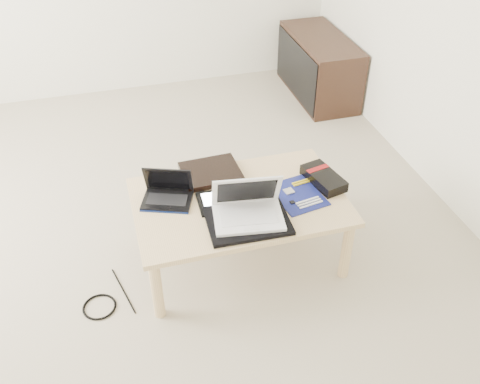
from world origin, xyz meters
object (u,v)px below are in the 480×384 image
object	(u,v)px
netbook	(167,194)
gpu_box	(323,178)
media_cabinet	(318,67)
white_laptop	(248,208)
coffee_table	(239,207)

from	to	relation	value
netbook	gpu_box	world-z (taller)	netbook
media_cabinet	white_laptop	world-z (taller)	white_laptop
media_cabinet	white_laptop	xyz separation A→B (m)	(-1.16, -1.87, 0.22)
white_laptop	gpu_box	size ratio (longest dim) A/B	1.28
media_cabinet	gpu_box	size ratio (longest dim) A/B	3.12
media_cabinet	gpu_box	world-z (taller)	media_cabinet
netbook	gpu_box	distance (m)	0.84
white_laptop	gpu_box	distance (m)	0.51
coffee_table	netbook	bearing A→B (deg)	163.85
media_cabinet	netbook	distance (m)	2.22
coffee_table	gpu_box	bearing A→B (deg)	2.48
media_cabinet	white_laptop	distance (m)	2.21
white_laptop	gpu_box	xyz separation A→B (m)	(0.48, 0.18, -0.04)
coffee_table	gpu_box	distance (m)	0.49
media_cabinet	netbook	bearing A→B (deg)	-133.45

